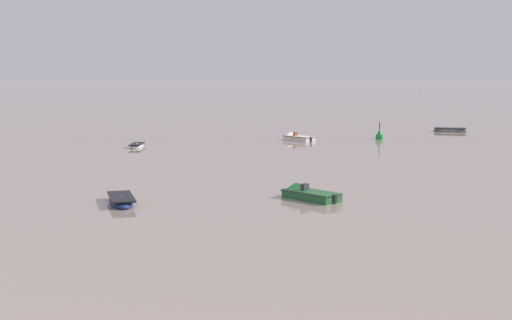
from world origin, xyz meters
name	(u,v)px	position (x,y,z in m)	size (l,w,h in m)	color
rowboat_moored_6	(137,146)	(1.97, 58.63, 0.16)	(1.78, 3.81, 0.58)	white
motorboat_moored_0	(304,195)	(14.93, 26.28, 0.22)	(4.22, 4.74, 1.63)	#23602D
rowboat_moored_8	(121,201)	(2.64, 25.65, 0.20)	(2.30, 4.77, 0.72)	navy
rowboat_moored_9	(450,130)	(43.06, 73.00, 0.19)	(4.79, 3.11, 0.72)	gray
motorboat_moored_1	(295,138)	(20.43, 64.16, 0.21)	(3.92, 4.54, 1.54)	white
channel_buoy	(379,135)	(30.80, 64.15, 0.46)	(0.90, 0.90, 2.30)	#198C2D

